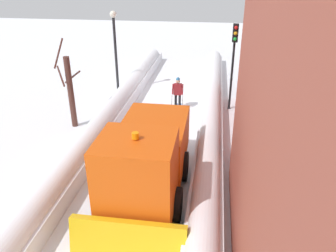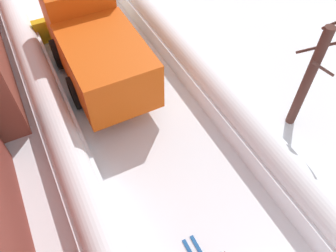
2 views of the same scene
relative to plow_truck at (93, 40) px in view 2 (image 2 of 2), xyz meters
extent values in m
plane|color=white|center=(0.50, -0.50, -1.48)|extent=(80.00, 80.00, 0.00)
cube|color=white|center=(-2.01, -0.50, -1.14)|extent=(1.10, 36.00, 0.68)
cylinder|color=white|center=(-2.01, -0.50, -0.80)|extent=(0.90, 34.20, 0.90)
cube|color=white|center=(3.01, -0.50, -1.15)|extent=(1.10, 36.00, 0.66)
cylinder|color=white|center=(3.01, -0.50, -0.82)|extent=(0.90, 34.20, 0.90)
cube|color=#DB510F|center=(0.00, -1.32, -0.08)|extent=(2.30, 3.40, 1.60)
cube|color=#DB510F|center=(0.00, 1.38, 0.27)|extent=(2.20, 2.00, 2.30)
cube|color=gold|center=(0.00, 2.73, -0.93)|extent=(3.20, 0.46, 1.13)
cylinder|color=black|center=(-1.15, 1.08, -0.93)|extent=(0.25, 1.10, 1.10)
cylinder|color=black|center=(1.15, 1.08, -0.93)|extent=(0.25, 1.10, 1.10)
cylinder|color=black|center=(-1.15, -1.12, -0.93)|extent=(0.25, 1.10, 1.10)
cylinder|color=black|center=(1.15, -1.12, -0.93)|extent=(0.25, 1.10, 1.10)
cylinder|color=#492A23|center=(4.71, -4.94, 0.27)|extent=(0.28, 0.28, 3.49)
cylinder|color=#492A23|center=(4.97, -4.68, 1.17)|extent=(0.70, 0.86, 0.79)
cylinder|color=#492A23|center=(4.66, -5.25, 0.97)|extent=(0.94, 0.25, 0.73)
camera|label=1|loc=(-2.03, 9.21, 5.70)|focal=35.43mm
camera|label=2|loc=(-1.93, -9.29, 6.62)|focal=35.21mm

